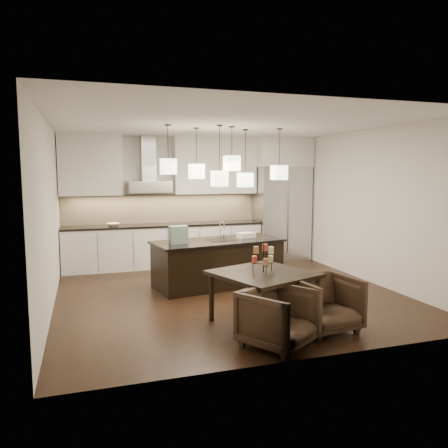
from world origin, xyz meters
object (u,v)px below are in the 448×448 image
object	(u,v)px
refrigerator	(281,213)
island_body	(218,264)
armchair_right	(324,303)
dining_table	(263,297)
armchair_left	(278,318)

from	to	relation	value
refrigerator	island_body	xyz separation A→B (m)	(-2.10, -1.84, -0.68)
island_body	armchair_right	size ratio (longest dim) A/B	2.87
refrigerator	dining_table	world-z (taller)	refrigerator
island_body	dining_table	bearing A→B (deg)	-99.74
dining_table	armchair_right	world-z (taller)	armchair_right
refrigerator	island_body	size ratio (longest dim) A/B	0.96
refrigerator	dining_table	size ratio (longest dim) A/B	1.86
refrigerator	island_body	world-z (taller)	refrigerator
island_body	armchair_right	xyz separation A→B (m)	(0.64, -2.57, -0.04)
armchair_left	dining_table	bearing A→B (deg)	46.17
dining_table	armchair_right	distance (m)	0.81
armchair_right	dining_table	bearing A→B (deg)	133.11
island_body	dining_table	distance (m)	2.07
refrigerator	armchair_right	xyz separation A→B (m)	(-1.47, -4.41, -0.72)
dining_table	armchair_left	bearing A→B (deg)	-121.02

